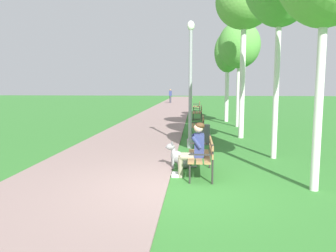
% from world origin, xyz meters
% --- Properties ---
extents(ground_plane, '(120.00, 120.00, 0.00)m').
position_xyz_m(ground_plane, '(0.00, 0.00, 0.00)').
color(ground_plane, '#33752D').
extents(paved_path, '(3.58, 60.00, 0.04)m').
position_xyz_m(paved_path, '(-2.10, 24.00, 0.02)').
color(paved_path, gray).
rests_on(paved_path, ground).
extents(park_bench_near, '(0.55, 1.50, 0.85)m').
position_xyz_m(park_bench_near, '(0.43, 1.05, 0.51)').
color(park_bench_near, olive).
rests_on(park_bench_near, ground).
extents(park_bench_mid, '(0.55, 1.50, 0.85)m').
position_xyz_m(park_bench_mid, '(0.38, 7.05, 0.51)').
color(park_bench_mid, olive).
rests_on(park_bench_mid, ground).
extents(park_bench_far, '(0.55, 1.50, 0.85)m').
position_xyz_m(park_bench_far, '(0.42, 13.51, 0.51)').
color(park_bench_far, olive).
rests_on(park_bench_far, ground).
extents(park_bench_furthest, '(0.55, 1.50, 0.85)m').
position_xyz_m(park_bench_furthest, '(0.38, 19.08, 0.51)').
color(park_bench_furthest, olive).
rests_on(park_bench_furthest, ground).
extents(person_seated_on_near_bench, '(0.74, 0.49, 1.25)m').
position_xyz_m(person_seated_on_near_bench, '(0.23, 0.91, 0.68)').
color(person_seated_on_near_bench, gray).
rests_on(person_seated_on_near_bench, ground).
extents(dog_grey, '(0.82, 0.39, 0.71)m').
position_xyz_m(dog_grey, '(-0.14, 1.65, 0.26)').
color(dog_grey, gray).
rests_on(dog_grey, ground).
extents(lamp_post_near, '(0.24, 0.24, 4.14)m').
position_xyz_m(lamp_post_near, '(0.07, 4.42, 2.14)').
color(lamp_post_near, gray).
rests_on(lamp_post_near, ground).
extents(birch_tree_third, '(2.19, 2.14, 6.28)m').
position_xyz_m(birch_tree_third, '(2.06, 6.72, 5.18)').
color(birch_tree_third, silver).
rests_on(birch_tree_third, ground).
extents(birch_tree_fourth, '(2.07, 1.94, 5.19)m').
position_xyz_m(birch_tree_fourth, '(2.35, 10.30, 4.03)').
color(birch_tree_fourth, silver).
rests_on(birch_tree_fourth, ground).
extents(birch_tree_fifth, '(1.50, 1.41, 5.09)m').
position_xyz_m(birch_tree_fifth, '(2.02, 12.72, 3.87)').
color(birch_tree_fifth, silver).
rests_on(birch_tree_fifth, ground).
extents(litter_bin, '(0.36, 0.36, 0.70)m').
position_xyz_m(litter_bin, '(0.58, 5.13, 0.35)').
color(litter_bin, '#515156').
rests_on(litter_bin, ground).
extents(pedestrian_distant, '(0.32, 0.22, 1.65)m').
position_xyz_m(pedestrian_distant, '(-2.68, 31.86, 0.84)').
color(pedestrian_distant, '#383842').
rests_on(pedestrian_distant, ground).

